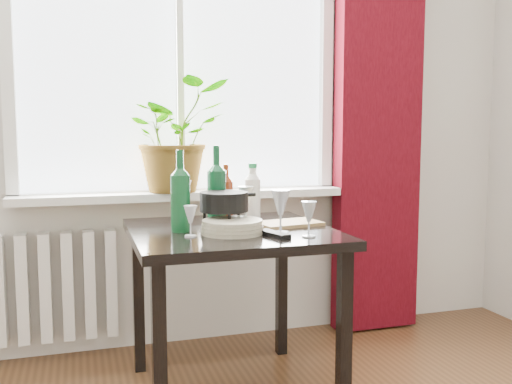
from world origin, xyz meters
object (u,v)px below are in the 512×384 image
object	(u,v)px
radiator	(34,288)
wine_bottle_right	(217,184)
potted_plant	(175,136)
wine_bottle_left	(180,190)
table	(231,250)
wineglass_front_right	(281,211)
wineglass_far_right	(309,219)
plate_stack	(232,227)
cutting_board	(288,223)
cleaning_bottle	(253,191)
wineglass_front_left	(191,221)
bottle_amber	(226,192)
wineglass_back_left	(184,199)
wineglass_back_center	(246,204)
tv_remote	(274,234)
fondue_pot	(224,211)

from	to	relation	value
radiator	wine_bottle_right	size ratio (longest dim) A/B	2.20
radiator	potted_plant	bearing A→B (deg)	-2.84
wine_bottle_left	wine_bottle_right	xyz separation A→B (m)	(0.19, 0.13, 0.01)
table	wineglass_front_right	xyz separation A→B (m)	(0.17, -0.16, 0.18)
wineglass_far_right	plate_stack	size ratio (longest dim) A/B	0.56
wine_bottle_right	plate_stack	size ratio (longest dim) A/B	1.40
radiator	cutting_board	distance (m)	1.33
cleaning_bottle	wineglass_front_right	size ratio (longest dim) A/B	1.43
table	cleaning_bottle	bearing A→B (deg)	56.90
wineglass_front_left	bottle_amber	bearing A→B (deg)	56.11
wineglass_back_left	wineglass_front_left	bearing A→B (deg)	-97.08
potted_plant	wineglass_back_center	size ratio (longest dim) A/B	3.35
wineglass_front_left	tv_remote	size ratio (longest dim) A/B	0.75
wineglass_far_right	wineglass_front_left	size ratio (longest dim) A/B	1.14
potted_plant	cutting_board	world-z (taller)	potted_plant
wine_bottle_left	radiator	bearing A→B (deg)	135.32
wine_bottle_left	plate_stack	world-z (taller)	wine_bottle_left
table	wine_bottle_right	size ratio (longest dim) A/B	2.34
wine_bottle_right	wineglass_back_center	bearing A→B (deg)	-0.50
cleaning_bottle	wineglass_front_right	bearing A→B (deg)	-92.02
wineglass_front_right	bottle_amber	bearing A→B (deg)	109.38
wineglass_back_center	wineglass_back_left	world-z (taller)	wineglass_back_left
wineglass_back_left	tv_remote	distance (m)	0.65
radiator	cutting_board	size ratio (longest dim) A/B	2.87
wineglass_back_left	cutting_board	size ratio (longest dim) A/B	0.67
wineglass_front_left	wine_bottle_left	bearing A→B (deg)	96.89
wineglass_far_right	cleaning_bottle	bearing A→B (deg)	96.54
wineglass_back_center	wineglass_front_left	distance (m)	0.40
wineglass_back_left	tv_remote	bearing A→B (deg)	-66.47
table	fondue_pot	world-z (taller)	fondue_pot
cleaning_bottle	plate_stack	world-z (taller)	cleaning_bottle
wine_bottle_right	fondue_pot	distance (m)	0.16
radiator	tv_remote	size ratio (longest dim) A/B	4.74
wineglass_front_right	cutting_board	bearing A→B (deg)	60.43
table	wineglass_back_left	xyz separation A→B (m)	(-0.14, 0.37, 0.19)
radiator	cleaning_bottle	xyz separation A→B (m)	(1.03, -0.35, 0.49)
radiator	wineglass_back_left	distance (m)	0.88
radiator	wineglass_front_left	size ratio (longest dim) A/B	6.29
wineglass_front_left	fondue_pot	xyz separation A→B (m)	(0.17, 0.13, 0.02)
radiator	wineglass_front_left	world-z (taller)	wineglass_front_left
wineglass_back_left	table	bearing A→B (deg)	-69.67
potted_plant	wine_bottle_right	world-z (taller)	potted_plant
bottle_amber	wineglass_front_left	distance (m)	0.43
cleaning_bottle	tv_remote	bearing A→B (deg)	-97.44
wineglass_front_right	fondue_pot	size ratio (longest dim) A/B	0.77
bottle_amber	wineglass_back_left	world-z (taller)	bottle_amber
cutting_board	bottle_amber	bearing A→B (deg)	139.30
table	cutting_board	xyz separation A→B (m)	(0.27, 0.02, 0.10)
cleaning_bottle	wineglass_far_right	xyz separation A→B (m)	(0.06, -0.56, -0.06)
wineglass_front_right	tv_remote	size ratio (longest dim) A/B	1.09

